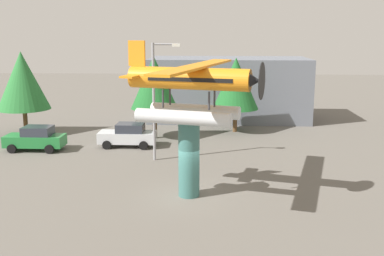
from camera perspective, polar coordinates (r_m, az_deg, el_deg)
ground_plane at (r=24.55m, az=-0.37°, el=-8.31°), size 140.00×140.00×0.00m
display_pedestal at (r=23.94m, az=-0.38°, el=-3.82°), size 1.10×1.10×4.00m
floatplane_monument at (r=23.17m, az=-0.09°, el=4.92°), size 7.18×10.33×4.00m
car_near_green at (r=35.20m, az=-18.70°, el=-1.22°), size 4.20×2.02×1.76m
car_mid_silver at (r=34.74m, az=-7.89°, el=-0.86°), size 4.20×2.02×1.76m
streetlight_primary at (r=30.24m, az=-4.37°, el=4.30°), size 1.84×0.28×7.74m
storefront_building at (r=45.35m, az=4.49°, el=4.86°), size 15.16×7.10×5.93m
tree_west at (r=40.59m, az=-20.16°, el=5.50°), size 4.29×4.29×6.87m
tree_east at (r=36.72m, az=-4.70°, el=5.60°), size 3.72×3.72×6.58m
tree_center_back at (r=39.24m, az=5.40°, el=5.48°), size 3.89×3.89×6.31m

